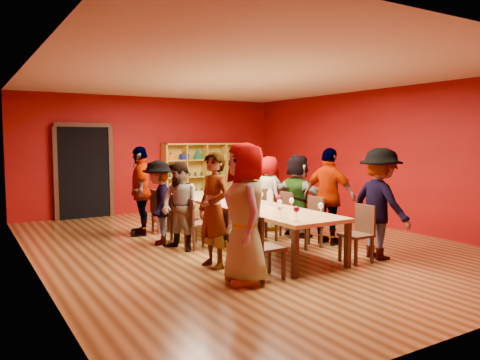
# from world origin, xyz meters

# --- Properties ---
(room_shell) EXTENTS (7.10, 9.10, 3.04)m
(room_shell) POSITION_xyz_m (0.00, 0.00, 1.50)
(room_shell) COLOR #4F2E15
(room_shell) RESTS_ON ground
(tasting_table) EXTENTS (1.10, 4.50, 0.75)m
(tasting_table) POSITION_xyz_m (0.00, 0.00, 0.70)
(tasting_table) COLOR #B8844C
(tasting_table) RESTS_ON ground
(doorway) EXTENTS (1.40, 0.17, 2.30)m
(doorway) POSITION_xyz_m (-1.80, 4.43, 1.12)
(doorway) COLOR black
(doorway) RESTS_ON ground
(shelving_unit) EXTENTS (2.40, 0.40, 1.80)m
(shelving_unit) POSITION_xyz_m (1.40, 4.32, 0.98)
(shelving_unit) COLOR gold
(shelving_unit) RESTS_ON ground
(chair_person_left_0) EXTENTS (0.42, 0.42, 0.89)m
(chair_person_left_0) POSITION_xyz_m (-0.91, -1.96, 0.50)
(chair_person_left_0) COLOR black
(chair_person_left_0) RESTS_ON ground
(person_left_0) EXTENTS (0.73, 1.01, 1.86)m
(person_left_0) POSITION_xyz_m (-1.16, -1.96, 0.93)
(person_left_0) COLOR #47474C
(person_left_0) RESTS_ON ground
(chair_person_left_1) EXTENTS (0.42, 0.42, 0.89)m
(chair_person_left_1) POSITION_xyz_m (-0.91, -1.09, 0.50)
(chair_person_left_1) COLOR black
(chair_person_left_1) RESTS_ON ground
(person_left_1) EXTENTS (0.54, 0.68, 1.73)m
(person_left_1) POSITION_xyz_m (-1.18, -1.09, 0.86)
(person_left_1) COLOR #4F4E53
(person_left_1) RESTS_ON ground
(chair_person_left_2) EXTENTS (0.42, 0.42, 0.89)m
(chair_person_left_2) POSITION_xyz_m (-0.91, 0.13, 0.50)
(chair_person_left_2) COLOR black
(chair_person_left_2) RESTS_ON ground
(person_left_2) EXTENTS (0.66, 0.85, 1.53)m
(person_left_2) POSITION_xyz_m (-1.18, 0.13, 0.77)
(person_left_2) COLOR #D38D92
(person_left_2) RESTS_ON ground
(chair_person_left_3) EXTENTS (0.42, 0.42, 0.89)m
(chair_person_left_3) POSITION_xyz_m (-0.91, 0.78, 0.50)
(chair_person_left_3) COLOR black
(chair_person_left_3) RESTS_ON ground
(person_left_3) EXTENTS (0.78, 1.07, 1.53)m
(person_left_3) POSITION_xyz_m (-1.31, 0.78, 0.77)
(person_left_3) COLOR #5B77BB
(person_left_3) RESTS_ON ground
(chair_person_left_4) EXTENTS (0.42, 0.42, 0.89)m
(chair_person_left_4) POSITION_xyz_m (-0.91, 1.76, 0.50)
(chair_person_left_4) COLOR black
(chair_person_left_4) RESTS_ON ground
(person_left_4) EXTENTS (0.80, 1.14, 1.77)m
(person_left_4) POSITION_xyz_m (-1.31, 1.76, 0.89)
(person_left_4) COLOR pink
(person_left_4) RESTS_ON ground
(chair_person_right_0) EXTENTS (0.42, 0.42, 0.89)m
(chair_person_right_0) POSITION_xyz_m (0.91, -2.00, 0.50)
(chair_person_right_0) COLOR black
(chair_person_right_0) RESTS_ON ground
(person_right_0) EXTENTS (0.52, 1.16, 1.77)m
(person_right_0) POSITION_xyz_m (1.34, -2.00, 0.89)
(person_right_0) COLOR tan
(person_right_0) RESTS_ON ground
(chair_person_right_1) EXTENTS (0.42, 0.42, 0.89)m
(chair_person_right_1) POSITION_xyz_m (0.91, -0.83, 0.50)
(chair_person_right_1) COLOR black
(chair_person_right_1) RESTS_ON ground
(person_right_1) EXTENTS (0.77, 1.12, 1.76)m
(person_right_1) POSITION_xyz_m (1.33, -0.83, 0.88)
(person_right_1) COLOR pink
(person_right_1) RESTS_ON ground
(chair_person_right_2) EXTENTS (0.42, 0.42, 0.89)m
(chair_person_right_2) POSITION_xyz_m (0.91, 0.04, 0.50)
(chair_person_right_2) COLOR black
(chair_person_right_2) RESTS_ON ground
(person_right_2) EXTENTS (0.56, 1.53, 1.62)m
(person_right_2) POSITION_xyz_m (1.29, 0.04, 0.81)
(person_right_2) COLOR pink
(person_right_2) RESTS_ON ground
(chair_person_right_3) EXTENTS (0.42, 0.42, 0.89)m
(chair_person_right_3) POSITION_xyz_m (0.91, 0.90, 0.50)
(chair_person_right_3) COLOR black
(chair_person_right_3) RESTS_ON ground
(person_right_3) EXTENTS (0.48, 0.79, 1.55)m
(person_right_3) POSITION_xyz_m (1.19, 0.90, 0.78)
(person_right_3) COLOR white
(person_right_3) RESTS_ON ground
(wine_glass_0) EXTENTS (0.08, 0.08, 0.21)m
(wine_glass_0) POSITION_xyz_m (-0.26, 1.70, 0.90)
(wine_glass_0) COLOR white
(wine_glass_0) RESTS_ON tasting_table
(wine_glass_1) EXTENTS (0.08, 0.08, 0.19)m
(wine_glass_1) POSITION_xyz_m (-0.30, 0.92, 0.89)
(wine_glass_1) COLOR white
(wine_glass_1) RESTS_ON tasting_table
(wine_glass_2) EXTENTS (0.08, 0.08, 0.20)m
(wine_glass_2) POSITION_xyz_m (0.28, -1.80, 0.90)
(wine_glass_2) COLOR white
(wine_glass_2) RESTS_ON tasting_table
(wine_glass_3) EXTENTS (0.09, 0.09, 0.21)m
(wine_glass_3) POSITION_xyz_m (0.09, 0.29, 0.90)
(wine_glass_3) COLOR white
(wine_glass_3) RESTS_ON tasting_table
(wine_glass_4) EXTENTS (0.08, 0.08, 0.20)m
(wine_glass_4) POSITION_xyz_m (0.28, -1.07, 0.89)
(wine_glass_4) COLOR white
(wine_glass_4) RESTS_ON tasting_table
(wine_glass_5) EXTENTS (0.07, 0.07, 0.19)m
(wine_glass_5) POSITION_xyz_m (0.38, 0.80, 0.89)
(wine_glass_5) COLOR white
(wine_glass_5) RESTS_ON tasting_table
(wine_glass_6) EXTENTS (0.08, 0.08, 0.21)m
(wine_glass_6) POSITION_xyz_m (0.28, -0.73, 0.90)
(wine_glass_6) COLOR white
(wine_glass_6) RESTS_ON tasting_table
(wine_glass_7) EXTENTS (0.09, 0.09, 0.22)m
(wine_glass_7) POSITION_xyz_m (0.35, 0.89, 0.91)
(wine_glass_7) COLOR white
(wine_glass_7) RESTS_ON tasting_table
(wine_glass_8) EXTENTS (0.08, 0.08, 0.19)m
(wine_glass_8) POSITION_xyz_m (0.28, 1.64, 0.89)
(wine_glass_8) COLOR white
(wine_glass_8) RESTS_ON tasting_table
(wine_glass_9) EXTENTS (0.08, 0.08, 0.19)m
(wine_glass_9) POSITION_xyz_m (-0.37, -1.65, 0.89)
(wine_glass_9) COLOR white
(wine_glass_9) RESTS_ON tasting_table
(wine_glass_10) EXTENTS (0.08, 0.08, 0.20)m
(wine_glass_10) POSITION_xyz_m (-0.05, -1.20, 0.90)
(wine_glass_10) COLOR white
(wine_glass_10) RESTS_ON tasting_table
(wine_glass_11) EXTENTS (0.08, 0.08, 0.20)m
(wine_glass_11) POSITION_xyz_m (-0.37, -0.84, 0.90)
(wine_glass_11) COLOR white
(wine_glass_11) RESTS_ON tasting_table
(wine_glass_12) EXTENTS (0.08, 0.08, 0.19)m
(wine_glass_12) POSITION_xyz_m (-0.32, -1.00, 0.89)
(wine_glass_12) COLOR white
(wine_glass_12) RESTS_ON tasting_table
(wine_glass_13) EXTENTS (0.07, 0.07, 0.18)m
(wine_glass_13) POSITION_xyz_m (-0.12, 1.20, 0.88)
(wine_glass_13) COLOR white
(wine_glass_13) RESTS_ON tasting_table
(wine_glass_14) EXTENTS (0.07, 0.07, 0.18)m
(wine_glass_14) POSITION_xyz_m (0.36, 0.14, 0.88)
(wine_glass_14) COLOR white
(wine_glass_14) RESTS_ON tasting_table
(wine_glass_15) EXTENTS (0.09, 0.09, 0.22)m
(wine_glass_15) POSITION_xyz_m (-0.27, -0.01, 0.91)
(wine_glass_15) COLOR white
(wine_glass_15) RESTS_ON tasting_table
(wine_glass_16) EXTENTS (0.08, 0.08, 0.20)m
(wine_glass_16) POSITION_xyz_m (0.33, -0.10, 0.89)
(wine_glass_16) COLOR white
(wine_glass_16) RESTS_ON tasting_table
(wine_glass_17) EXTENTS (0.09, 0.09, 0.21)m
(wine_glass_17) POSITION_xyz_m (-0.31, -1.95, 0.90)
(wine_glass_17) COLOR white
(wine_glass_17) RESTS_ON tasting_table
(wine_glass_18) EXTENTS (0.09, 0.09, 0.22)m
(wine_glass_18) POSITION_xyz_m (0.36, 1.81, 0.91)
(wine_glass_18) COLOR white
(wine_glass_18) RESTS_ON tasting_table
(spittoon_bowl) EXTENTS (0.33, 0.33, 0.18)m
(spittoon_bowl) POSITION_xyz_m (0.03, -0.01, 0.83)
(spittoon_bowl) COLOR silver
(spittoon_bowl) RESTS_ON tasting_table
(carafe_a) EXTENTS (0.11, 0.11, 0.29)m
(carafe_a) POSITION_xyz_m (-0.08, 0.04, 0.88)
(carafe_a) COLOR white
(carafe_a) RESTS_ON tasting_table
(carafe_b) EXTENTS (0.14, 0.14, 0.29)m
(carafe_b) POSITION_xyz_m (0.27, -0.47, 0.88)
(carafe_b) COLOR white
(carafe_b) RESTS_ON tasting_table
(wine_bottle) EXTENTS (0.09, 0.09, 0.35)m
(wine_bottle) POSITION_xyz_m (0.26, 1.58, 0.88)
(wine_bottle) COLOR #14381A
(wine_bottle) RESTS_ON tasting_table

